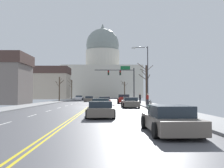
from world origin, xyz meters
name	(u,v)px	position (x,y,z in m)	size (l,w,h in m)	color
ground	(90,106)	(0.00, 0.00, 0.02)	(20.00, 180.00, 0.20)	#4F4F54
signal_gantry	(123,76)	(5.42, 14.94, 5.16)	(7.91, 0.41, 7.07)	#28282D
street_lamp_right	(146,70)	(7.90, 1.98, 5.12)	(2.39, 0.24, 8.45)	#333338
capitol_building	(103,72)	(0.00, 76.56, 11.76)	(33.86, 21.92, 33.70)	beige
pickup_truck_near_00	(124,99)	(5.32, 10.76, 0.71)	(2.39, 5.26, 1.58)	maroon
sedan_near_01	(104,101)	(1.90, 3.33, 0.60)	(2.08, 4.74, 1.28)	#B71414
sedan_near_02	(130,103)	(5.22, -2.54, 0.60)	(2.11, 4.71, 1.28)	#6B6056
sedan_near_03	(101,105)	(1.76, -8.41, 0.58)	(2.07, 4.55, 1.24)	#1E7247
sedan_near_04	(100,110)	(1.89, -15.10, 0.55)	(2.15, 4.39, 1.16)	#6B6056
sedan_near_05	(170,120)	(5.14, -22.28, 0.57)	(2.08, 4.39, 1.21)	#6B6056
sedan_oncoming_00	(89,99)	(-1.63, 20.43, 0.56)	(2.08, 4.50, 1.18)	#6B6056
sedan_oncoming_01	(79,98)	(-5.32, 32.49, 0.60)	(2.13, 4.72, 1.24)	silver
flank_building_01	(52,83)	(-15.46, 45.40, 5.21)	(10.80, 8.82, 10.28)	#B2A38E
bare_tree_00	(146,83)	(8.42, 4.79, 3.39)	(2.55, 1.12, 6.41)	#423328
bare_tree_01	(72,89)	(-8.10, 37.44, 3.14)	(1.54, 1.58, 6.23)	brown
bare_tree_02	(124,89)	(7.92, 47.31, 3.17)	(2.33, 2.60, 5.80)	#4C3D2D
bare_tree_03	(59,88)	(-8.51, 21.86, 2.99)	(2.00, 1.36, 5.36)	#4C3D2D
pedestrian_00	(148,99)	(8.00, 1.08, 1.02)	(0.35, 0.34, 1.60)	#33333D
pedestrian_01	(140,98)	(7.89, 8.25, 1.02)	(0.35, 0.34, 1.60)	black
bicycle_parked	(150,104)	(7.56, -3.55, 0.49)	(0.12, 1.77, 0.85)	black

